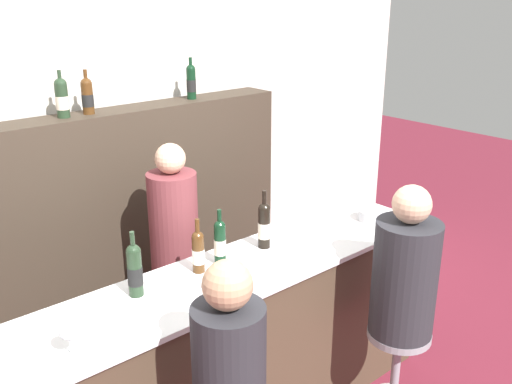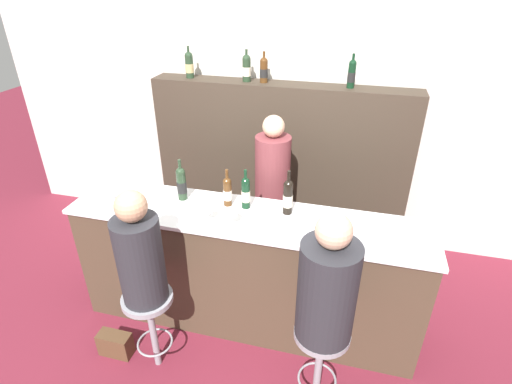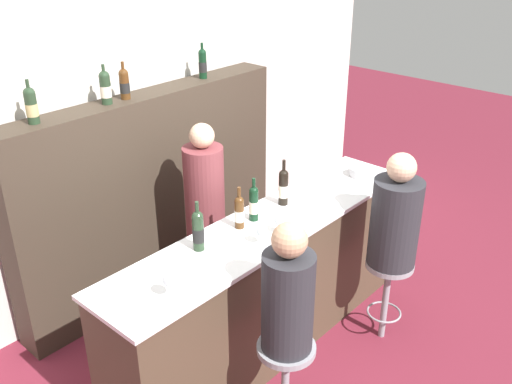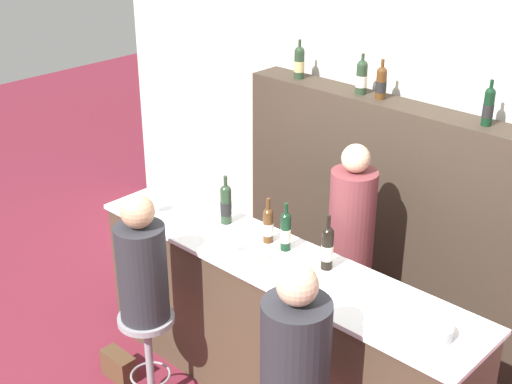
% 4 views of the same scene
% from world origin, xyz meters
% --- Properties ---
extents(ground_plane, '(16.00, 16.00, 0.00)m').
position_xyz_m(ground_plane, '(0.00, 0.00, 0.00)').
color(ground_plane, maroon).
extents(wall_back, '(6.40, 0.05, 2.60)m').
position_xyz_m(wall_back, '(0.00, 1.78, 1.30)').
color(wall_back, beige).
rests_on(wall_back, ground_plane).
extents(bar_counter, '(2.75, 0.58, 1.07)m').
position_xyz_m(bar_counter, '(0.00, 0.27, 0.53)').
color(bar_counter, '#473828').
rests_on(bar_counter, ground_plane).
extents(back_bar_cabinet, '(2.57, 0.28, 1.74)m').
position_xyz_m(back_bar_cabinet, '(0.00, 1.55, 0.87)').
color(back_bar_cabinet, '#382D23').
rests_on(back_bar_cabinet, ground_plane).
extents(wine_bottle_counter_0, '(0.08, 0.08, 0.34)m').
position_xyz_m(wine_bottle_counter_0, '(-0.55, 0.38, 1.21)').
color(wine_bottle_counter_0, '#233823').
rests_on(wine_bottle_counter_0, bar_counter).
extents(wine_bottle_counter_1, '(0.07, 0.07, 0.30)m').
position_xyz_m(wine_bottle_counter_1, '(-0.18, 0.38, 1.19)').
color(wine_bottle_counter_1, '#4C2D14').
rests_on(wine_bottle_counter_1, bar_counter).
extents(wine_bottle_counter_2, '(0.07, 0.07, 0.32)m').
position_xyz_m(wine_bottle_counter_2, '(-0.03, 0.38, 1.20)').
color(wine_bottle_counter_2, black).
rests_on(wine_bottle_counter_2, bar_counter).
extents(wine_bottle_counter_3, '(0.07, 0.07, 0.35)m').
position_xyz_m(wine_bottle_counter_3, '(0.29, 0.38, 1.21)').
color(wine_bottle_counter_3, black).
rests_on(wine_bottle_counter_3, bar_counter).
extents(wine_bottle_backbar_0, '(0.08, 0.08, 0.30)m').
position_xyz_m(wine_bottle_backbar_0, '(-0.93, 1.55, 1.87)').
color(wine_bottle_backbar_0, '#233823').
rests_on(wine_bottle_backbar_0, back_bar_cabinet).
extents(wine_bottle_backbar_1, '(0.08, 0.08, 0.29)m').
position_xyz_m(wine_bottle_backbar_1, '(-0.35, 1.55, 1.87)').
color(wine_bottle_backbar_1, '#233823').
rests_on(wine_bottle_backbar_1, back_bar_cabinet).
extents(wine_bottle_backbar_2, '(0.08, 0.08, 0.28)m').
position_xyz_m(wine_bottle_backbar_2, '(-0.18, 1.55, 1.86)').
color(wine_bottle_backbar_2, '#4C2D14').
rests_on(wine_bottle_backbar_2, back_bar_cabinet).
extents(wine_bottle_backbar_3, '(0.07, 0.07, 0.30)m').
position_xyz_m(wine_bottle_backbar_3, '(0.62, 1.55, 1.87)').
color(wine_bottle_backbar_3, black).
rests_on(wine_bottle_backbar_3, back_bar_cabinet).
extents(wine_glass_0, '(0.08, 0.08, 0.16)m').
position_xyz_m(wine_glass_0, '(-1.01, 0.12, 1.18)').
color(wine_glass_0, silver).
rests_on(wine_glass_0, bar_counter).
extents(wine_glass_1, '(0.08, 0.08, 0.14)m').
position_xyz_m(wine_glass_1, '(-0.24, 0.12, 1.16)').
color(wine_glass_1, silver).
rests_on(wine_glass_1, bar_counter).
extents(wine_glass_2, '(0.08, 0.08, 0.14)m').
position_xyz_m(wine_glass_2, '(-0.06, 0.12, 1.16)').
color(wine_glass_2, silver).
rests_on(wine_glass_2, bar_counter).
extents(metal_bowl, '(0.19, 0.19, 0.07)m').
position_xyz_m(metal_bowl, '(1.11, 0.23, 1.10)').
color(metal_bowl, '#B7B7BC').
rests_on(metal_bowl, bar_counter).
extents(bar_stool_left, '(0.36, 0.36, 0.69)m').
position_xyz_m(bar_stool_left, '(-0.54, -0.34, 0.53)').
color(bar_stool_left, gray).
rests_on(bar_stool_left, ground_plane).
extents(guest_seated_left, '(0.31, 0.31, 0.83)m').
position_xyz_m(guest_seated_left, '(-0.54, -0.34, 1.05)').
color(guest_seated_left, '#28282D').
rests_on(guest_seated_left, bar_stool_left).
extents(bar_stool_right, '(0.36, 0.36, 0.69)m').
position_xyz_m(bar_stool_right, '(0.67, -0.34, 0.53)').
color(bar_stool_right, gray).
rests_on(bar_stool_right, ground_plane).
extents(guest_seated_right, '(0.35, 0.35, 0.86)m').
position_xyz_m(guest_seated_right, '(0.67, -0.34, 1.06)').
color(guest_seated_right, '#28282D').
rests_on(guest_seated_right, bar_stool_right).
extents(bartender, '(0.31, 0.31, 1.62)m').
position_xyz_m(bartender, '(0.05, 0.97, 0.75)').
color(bartender, brown).
rests_on(bartender, ground_plane).
extents(handbag, '(0.26, 0.12, 0.20)m').
position_xyz_m(handbag, '(-0.90, -0.34, 0.10)').
color(handbag, '#513823').
rests_on(handbag, ground_plane).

